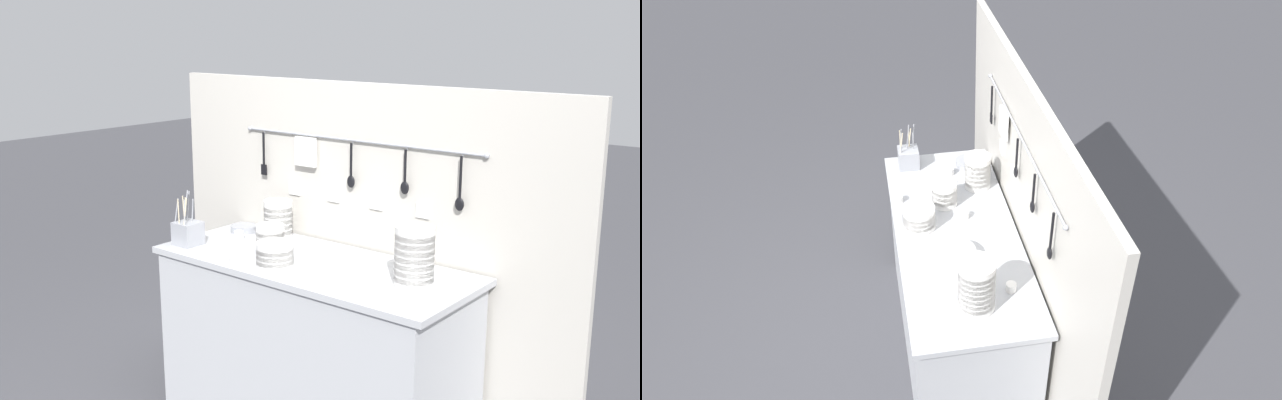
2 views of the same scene
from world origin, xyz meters
The scene contains 16 objects.
ground_plane centered at (0.00, 0.00, 0.00)m, with size 20.00×20.00×0.00m, color #424247.
counter centered at (0.00, 0.00, 0.43)m, with size 1.54×0.62×0.86m.
back_wall centered at (0.00, 0.35, 0.83)m, with size 2.34×0.08×1.66m.
bowl_stack_wide_centre centered at (-0.25, -0.02, 0.93)m, with size 0.14×0.14×0.14m.
bowl_stack_short_front centered at (-0.38, 0.19, 0.96)m, with size 0.15×0.15×0.20m.
bowl_stack_tall_left centered at (0.54, 0.00, 0.99)m, with size 0.17×0.17×0.26m.
bowl_stack_back_corner centered at (-0.07, -0.18, 0.92)m, with size 0.17×0.17×0.12m.
plate_stack centered at (0.22, -0.04, 0.89)m, with size 0.20×0.20×0.06m.
steel_mixing_bowl centered at (-0.61, 0.17, 0.88)m, with size 0.14×0.14×0.03m.
cutlery_caddy centered at (-0.66, -0.17, 0.92)m, with size 0.12×0.12×0.27m.
cup_back_right centered at (0.47, 0.18, 0.88)m, with size 0.05×0.05×0.04m.
cup_front_right centered at (-0.10, 0.06, 0.88)m, with size 0.05×0.05×0.04m.
cup_back_left centered at (-0.31, -0.27, 0.88)m, with size 0.05×0.05×0.04m.
cup_beside_plates centered at (-0.45, -0.07, 0.88)m, with size 0.05×0.05×0.04m.
cup_front_left centered at (-0.53, 0.05, 0.88)m, with size 0.05×0.05×0.04m.
cup_by_caddy centered at (-0.41, 0.02, 0.88)m, with size 0.05×0.05×0.04m.
Camera 2 is at (2.46, -0.40, 2.89)m, focal length 35.00 mm.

